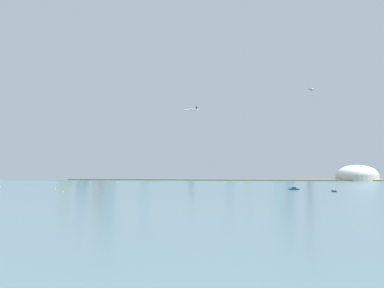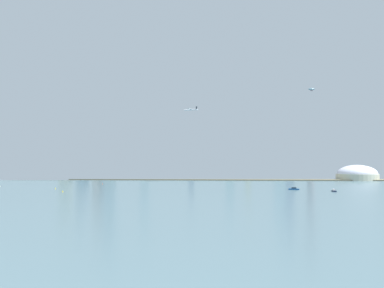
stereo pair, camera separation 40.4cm
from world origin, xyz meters
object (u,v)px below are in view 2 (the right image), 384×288
(observation_tower, at_px, (310,121))
(channel_buoy_1, at_px, (55,188))
(skyscraper_8, at_px, (109,154))
(skyscraper_10, at_px, (84,166))
(skyscraper_0, at_px, (97,154))
(skyscraper_3, at_px, (81,151))
(skyscraper_4, at_px, (191,166))
(channel_buoy_2, at_px, (103,184))
(skyscraper_6, at_px, (66,157))
(boat_2, at_px, (334,191))
(skyscraper_11, at_px, (248,164))
(stadium_dome, at_px, (357,175))
(skyscraper_5, at_px, (111,142))
(airplane, at_px, (191,110))
(skyscraper_7, at_px, (279,154))
(skyscraper_1, at_px, (230,161))
(boat_0, at_px, (294,189))
(skyscraper_9, at_px, (145,150))
(skyscraper_2, at_px, (287,149))
(channel_buoy_0, at_px, (63,191))

(observation_tower, bearing_deg, channel_buoy_1, -142.56)
(skyscraper_8, relative_size, skyscraper_10, 1.81)
(skyscraper_0, distance_m, skyscraper_3, 118.65)
(skyscraper_4, bearing_deg, observation_tower, -6.08)
(observation_tower, height_order, channel_buoy_2, observation_tower)
(skyscraper_6, xyz_separation_m, skyscraper_10, (35.13, 24.16, -21.57))
(skyscraper_4, bearing_deg, boat_2, -60.29)
(skyscraper_10, height_order, skyscraper_11, skyscraper_11)
(stadium_dome, bearing_deg, channel_buoy_2, -158.73)
(skyscraper_5, xyz_separation_m, skyscraper_8, (-13.05, 36.82, -28.08))
(channel_buoy_2, distance_m, airplane, 236.19)
(skyscraper_7, xyz_separation_m, airplane, (-191.70, -103.54, 89.08))
(skyscraper_11, bearing_deg, skyscraper_8, -176.47)
(skyscraper_1, height_order, skyscraper_4, skyscraper_1)
(skyscraper_10, bearing_deg, skyscraper_11, 2.19)
(skyscraper_4, relative_size, boat_2, 5.80)
(skyscraper_0, height_order, skyscraper_7, skyscraper_7)
(skyscraper_1, distance_m, boat_0, 377.32)
(skyscraper_9, height_order, airplane, airplane)
(skyscraper_5, bearing_deg, boat_2, -41.44)
(skyscraper_0, xyz_separation_m, skyscraper_2, (434.69, 32.15, 10.67))
(skyscraper_8, distance_m, airplane, 255.04)
(skyscraper_6, xyz_separation_m, skyscraper_8, (96.41, 18.90, 5.95))
(channel_buoy_2, bearing_deg, skyscraper_10, 114.71)
(skyscraper_8, xyz_separation_m, boat_0, (372.66, -361.80, -55.91))
(skyscraper_8, height_order, airplane, airplane)
(skyscraper_4, bearing_deg, skyscraper_1, 0.16)
(skyscraper_0, bearing_deg, boat_0, -40.17)
(skyscraper_3, bearing_deg, airplane, -33.92)
(skyscraper_10, relative_size, channel_buoy_0, 25.99)
(skyscraper_5, bearing_deg, channel_buoy_2, -80.12)
(skyscraper_5, height_order, channel_buoy_2, skyscraper_5)
(skyscraper_8, bearing_deg, channel_buoy_0, -84.14)
(observation_tower, relative_size, skyscraper_11, 3.67)
(skyscraper_7, bearing_deg, skyscraper_1, 166.55)
(skyscraper_4, xyz_separation_m, skyscraper_6, (-290.42, -21.03, 21.74))
(skyscraper_2, xyz_separation_m, airplane, (-213.08, -129.32, 78.26))
(skyscraper_0, xyz_separation_m, channel_buoy_0, (64.19, -401.02, -57.14))
(skyscraper_8, relative_size, airplane, 3.54)
(skyscraper_11, xyz_separation_m, airplane, (-123.51, -147.59, 111.77))
(skyscraper_11, bearing_deg, observation_tower, -18.84)
(channel_buoy_1, bearing_deg, skyscraper_4, 63.88)
(observation_tower, xyz_separation_m, stadium_dome, (99.58, -2.51, -118.47))
(skyscraper_10, height_order, channel_buoy_0, skyscraper_10)
(skyscraper_5, xyz_separation_m, skyscraper_10, (-74.33, 42.08, -55.60))
(skyscraper_6, xyz_separation_m, boat_0, (469.07, -342.90, -49.96))
(observation_tower, bearing_deg, channel_buoy_2, -153.95)
(skyscraper_1, bearing_deg, skyscraper_4, -179.84)
(skyscraper_3, height_order, skyscraper_4, skyscraper_3)
(skyscraper_7, height_order, skyscraper_11, skyscraper_7)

